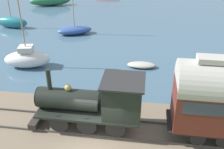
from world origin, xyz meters
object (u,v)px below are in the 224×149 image
sailboat_teal (12,22)px  sailboat_white (27,58)px  steam_locomotive (99,100)px  rowboat_mid_harbor (142,65)px  sailboat_blue (75,30)px  sailboat_green (50,0)px

sailboat_teal → sailboat_white: 11.52m
steam_locomotive → sailboat_white: 10.58m
steam_locomotive → rowboat_mid_harbor: size_ratio=2.52×
steam_locomotive → sailboat_blue: size_ratio=0.84×
steam_locomotive → sailboat_green: size_ratio=0.66×
steam_locomotive → sailboat_teal: bearing=38.6°
steam_locomotive → sailboat_teal: size_ratio=0.94×
steam_locomotive → sailboat_blue: 17.00m
sailboat_green → rowboat_mid_harbor: size_ratio=3.83×
rowboat_mid_harbor → steam_locomotive: bearing=165.8°
sailboat_green → sailboat_white: sailboat_green is taller
rowboat_mid_harbor → sailboat_blue: bearing=44.9°
sailboat_blue → sailboat_teal: size_ratio=1.12×
sailboat_green → rowboat_mid_harbor: 24.76m
steam_locomotive → sailboat_blue: sailboat_blue is taller
sailboat_white → steam_locomotive: bearing=-146.6°
steam_locomotive → sailboat_teal: sailboat_teal is taller
sailboat_green → sailboat_white: bearing=173.8°
sailboat_teal → rowboat_mid_harbor: 17.73m
steam_locomotive → sailboat_white: sailboat_white is taller
sailboat_green → sailboat_blue: sailboat_green is taller
sailboat_blue → sailboat_white: bearing=145.5°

